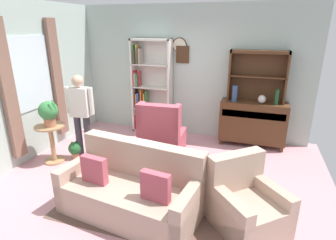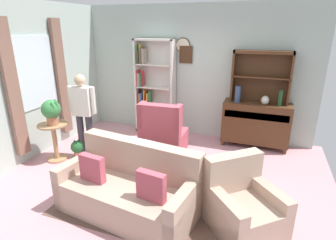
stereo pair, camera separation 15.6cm
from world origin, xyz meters
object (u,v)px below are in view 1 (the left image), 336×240
potted_plant_large (49,112)px  person_reading (81,111)px  vase_round (262,99)px  armchair_floral (246,206)px  couch_floral (132,191)px  potted_plant_small (75,149)px  wingback_chair (161,136)px  coffee_table (158,157)px  plant_stand (52,140)px  bookshelf (148,91)px  book_stack (159,150)px  bottle_wine (277,97)px  sideboard_hutch (258,69)px  vase_tall (235,94)px  sideboard (252,121)px

potted_plant_large → person_reading: size_ratio=0.29×
vase_round → armchair_floral: vase_round is taller
couch_floral → person_reading: person_reading is taller
potted_plant_small → person_reading: 0.74m
wingback_chair → coffee_table: size_ratio=1.31×
potted_plant_small → coffee_table: coffee_table is taller
potted_plant_large → plant_stand: bearing=150.7°
wingback_chair → potted_plant_large: potted_plant_large is taller
bookshelf → couch_floral: 3.05m
vase_round → book_stack: 2.32m
person_reading → coffee_table: 1.66m
bottle_wine → person_reading: size_ratio=0.19×
bottle_wine → plant_stand: 4.23m
couch_floral → plant_stand: (-1.97, 0.84, 0.12)m
bookshelf → potted_plant_small: bearing=-113.5°
sideboard_hutch → armchair_floral: size_ratio=1.02×
bottle_wine → potted_plant_large: 4.15m
couch_floral → book_stack: size_ratio=10.82×
coffee_table → armchair_floral: bearing=-28.5°
vase_tall → armchair_floral: bearing=-80.3°
bookshelf → wingback_chair: 1.43m
couch_floral → book_stack: bearing=89.3°
vase_round → potted_plant_small: 3.69m
wingback_chair → potted_plant_small: 1.63m
vase_tall → coffee_table: (-1.01, -1.72, -0.73)m
bookshelf → vase_tall: bearing=-4.9°
bookshelf → bottle_wine: bearing=-3.7°
sideboard → potted_plant_large: size_ratio=2.89×
sideboard → person_reading: 3.37m
couch_floral → person_reading: (-1.54, 1.17, 0.59)m
vase_tall → armchair_floral: (0.43, -2.50, -0.79)m
bookshelf → potted_plant_large: bookshelf is taller
sideboard → vase_tall: (-0.39, -0.08, 0.57)m
coffee_table → plant_stand: bearing=-176.7°
potted_plant_small → person_reading: person_reading is taller
armchair_floral → potted_plant_small: armchair_floral is taller
sideboard_hutch → potted_plant_small: (-3.08, -1.80, -1.37)m
bottle_wine → coffee_table: (-1.79, -1.71, -0.72)m
vase_round → person_reading: 3.43m
bookshelf → potted_plant_large: 2.26m
wingback_chair → potted_plant_small: wingback_chair is taller
sideboard_hutch → vase_round: bearing=-53.5°
bookshelf → bottle_wine: bookshelf is taller
wingback_chair → coffee_table: wingback_chair is taller
bookshelf → plant_stand: (-1.07, -1.99, -0.54)m
person_reading → vase_tall: bearing=30.5°
plant_stand → person_reading: bearing=37.0°
potted_plant_small → book_stack: size_ratio=1.86×
bottle_wine → armchair_floral: (-0.35, -2.49, -0.78)m
vase_tall → couch_floral: vase_tall is taller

